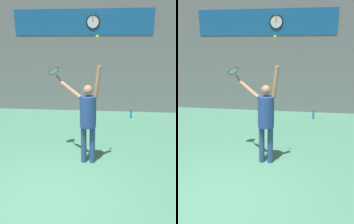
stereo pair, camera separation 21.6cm
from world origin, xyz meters
TOP-DOWN VIEW (x-y plane):
  - ground_plane at (0.00, 0.00)m, footprint 18.00×18.00m
  - back_wall at (0.00, 6.10)m, footprint 18.00×0.10m
  - sponsor_banner at (0.00, 6.04)m, footprint 5.43×0.02m
  - scoreboard_clock at (0.40, 6.02)m, footprint 0.54×0.05m
  - tennis_player at (0.60, 1.66)m, footprint 1.01×0.63m
  - tennis_racket at (-0.25, 2.20)m, footprint 0.40×0.35m
  - tennis_ball at (0.80, 1.57)m, footprint 0.07×0.07m
  - water_bottle at (1.95, 5.15)m, footprint 0.08×0.08m

SIDE VIEW (x-z plane):
  - ground_plane at x=0.00m, z-range 0.00..0.00m
  - water_bottle at x=1.95m, z-range -0.01..0.30m
  - tennis_player at x=0.60m, z-range 0.02..2.27m
  - tennis_racket at x=-0.25m, z-range 1.87..2.24m
  - back_wall at x=0.00m, z-range 0.00..5.00m
  - tennis_ball at x=0.80m, z-range 2.78..2.85m
  - sponsor_banner at x=0.00m, z-range 3.09..4.04m
  - scoreboard_clock at x=0.40m, z-range 3.30..3.84m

